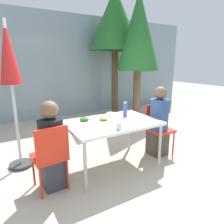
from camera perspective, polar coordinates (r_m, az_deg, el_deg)
The scene contains 15 objects.
ground_plane at distance 3.33m, azimuth -0.00°, elevation -15.10°, with size 24.00×24.00×0.00m, color #B2A893.
building_facade at distance 6.23m, azimuth -17.18°, elevation 12.33°, with size 10.00×0.20×3.00m.
dining_table at distance 3.06m, azimuth -0.00°, elevation -3.75°, with size 1.37×0.93×0.74m.
chair_left at distance 2.65m, azimuth -17.16°, elevation -11.19°, with size 0.43×0.43×0.88m.
person_left at distance 2.71m, azimuth -16.74°, elevation -9.59°, with size 0.32×0.32×1.17m.
chair_right at distance 3.72m, azimuth 12.89°, elevation -3.53°, with size 0.41×0.41×0.88m.
person_right at distance 3.61m, azimuth 13.18°, elevation -3.01°, with size 0.32×0.32×1.23m.
closed_umbrella at distance 3.25m, azimuth -27.30°, elevation 12.13°, with size 0.36×0.36×2.20m.
plate_0 at distance 3.06m, azimuth -2.37°, elevation -2.10°, with size 0.25×0.25×0.07m.
plate_1 at distance 3.06m, azimuth -7.88°, elevation -2.25°, with size 0.26×0.26×0.07m.
bottle at distance 3.28m, azimuth 3.76°, elevation 0.65°, with size 0.07×0.07×0.25m.
drinking_cup at distance 2.67m, azimuth 1.94°, elevation -4.05°, with size 0.08×0.08×0.10m.
salad_bowl at distance 3.32m, azimuth -0.30°, elevation -0.75°, with size 0.14×0.14×0.06m.
tree_behind_left at distance 5.69m, azimuth 7.58°, elevation 21.58°, with size 1.15×1.15×3.42m.
tree_behind_right at distance 6.42m, azimuth 0.85°, elevation 24.65°, with size 1.57×1.57×3.71m.
Camera 1 is at (-1.48, -2.51, 1.62)m, focal length 32.00 mm.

